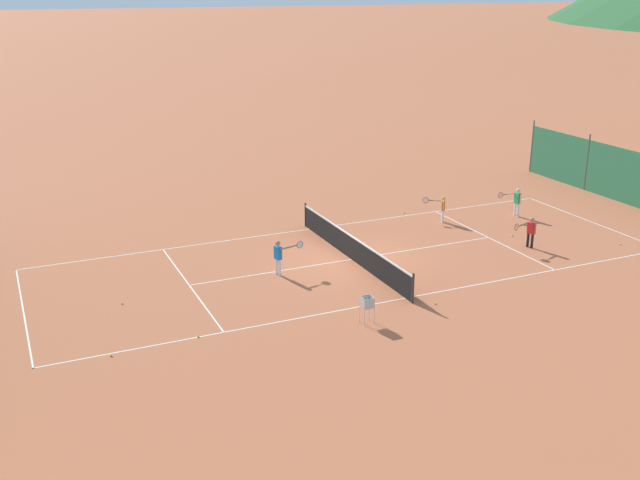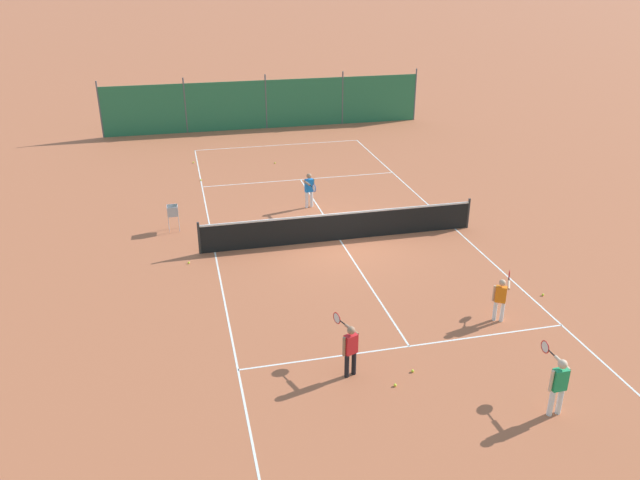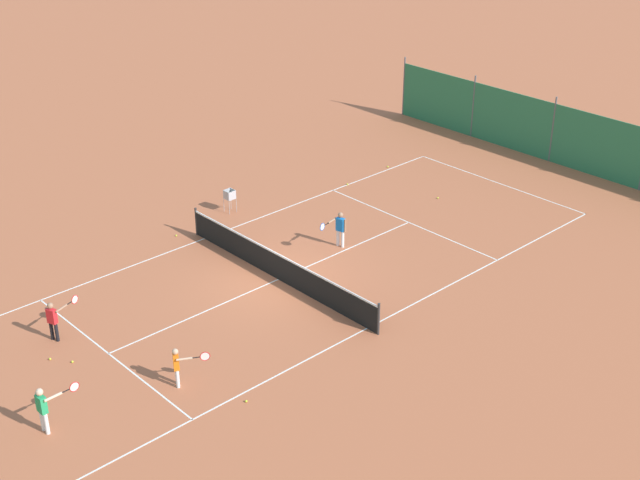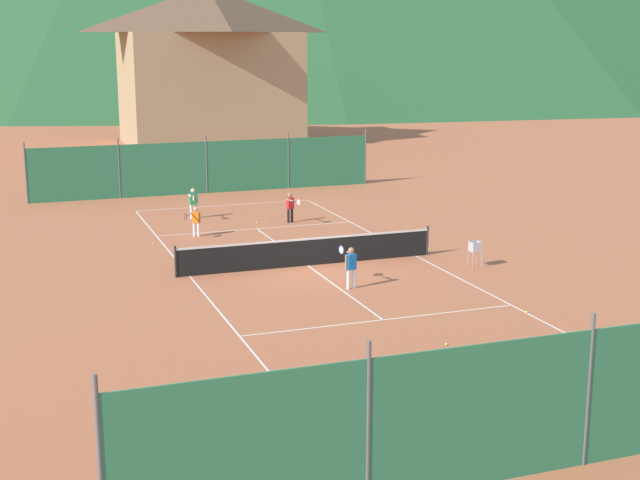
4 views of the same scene
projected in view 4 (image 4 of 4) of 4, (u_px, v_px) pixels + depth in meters
The scene contains 19 objects.
ground_plane at pixel (308, 266), 30.55m from camera, with size 600.00×600.00×0.00m, color #B7603D.
court_line_markings at pixel (308, 265), 30.55m from camera, with size 8.25×23.85×0.01m.
tennis_net at pixel (308, 251), 30.44m from camera, with size 9.18×0.08×1.06m.
windscreen_fence_far at pixel (207, 167), 44.48m from camera, with size 17.28×0.08×2.90m.
windscreen_fence_near at pixel (588, 398), 16.04m from camera, with size 17.28×0.08×2.90m.
player_near_baseline at pixel (193, 201), 38.28m from camera, with size 0.45×1.08×1.31m.
player_far_baseline at pixel (195, 219), 34.82m from camera, with size 0.78×0.84×1.18m.
player_far_service at pixel (291, 205), 37.48m from camera, with size 0.41×1.08×1.26m.
player_near_service at pixel (351, 264), 27.63m from camera, with size 0.44×1.12×1.32m.
tennis_ball_by_net_left at pixel (153, 244), 33.59m from camera, with size 0.07×0.07×0.07m, color #CCE033.
tennis_ball_far_corner at pixel (292, 205), 41.36m from camera, with size 0.07×0.07×0.07m, color #CCE033.
tennis_ball_near_corner at pixel (588, 340), 22.96m from camera, with size 0.07×0.07×0.07m, color #CCE033.
tennis_ball_service_box at pixel (446, 344), 22.63m from camera, with size 0.07×0.07×0.07m, color #CCE033.
tennis_ball_mid_court at pixel (526, 312), 25.29m from camera, with size 0.07×0.07×0.07m, color #CCE033.
tennis_ball_alley_right at pixel (257, 223), 37.41m from camera, with size 0.07×0.07×0.07m, color #CCE033.
tennis_ball_by_net_right at pixel (429, 249), 32.77m from camera, with size 0.07×0.07×0.07m, color #CCE033.
tennis_ball_alley_left at pixel (267, 220), 37.96m from camera, with size 0.07×0.07×0.07m, color #CCE033.
ball_hopper at pixel (475, 248), 30.23m from camera, with size 0.36×0.36×0.89m.
alpine_chalet at pixel (209, 63), 64.34m from camera, with size 13.00×10.00×11.20m.
Camera 4 is at (-9.64, -27.98, 7.65)m, focal length 50.00 mm.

